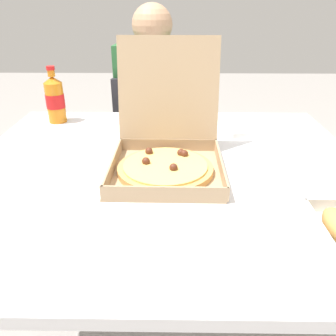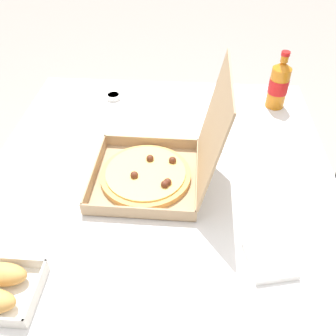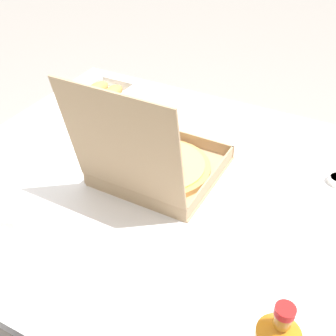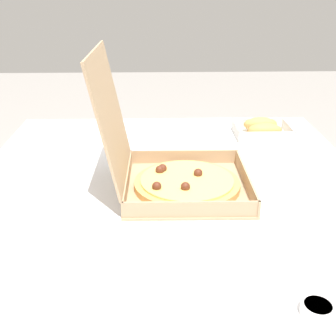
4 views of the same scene
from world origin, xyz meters
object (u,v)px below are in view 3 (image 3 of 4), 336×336
pizza_box_open (155,164)px  bread_side_box (105,93)px  napkin_pile (6,208)px  paper_menu (176,285)px

pizza_box_open → bread_side_box: (0.40, -0.33, -0.02)m
bread_side_box → napkin_pile: bread_side_box is taller
pizza_box_open → napkin_pile: (0.28, 0.30, -0.04)m
pizza_box_open → bread_side_box: pizza_box_open is taller
bread_side_box → pizza_box_open: bearing=140.8°
bread_side_box → napkin_pile: bearing=101.3°
pizza_box_open → bread_side_box: 0.52m
pizza_box_open → paper_menu: 0.38m
paper_menu → napkin_pile: size_ratio=1.91×
bread_side_box → paper_menu: bread_side_box is taller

